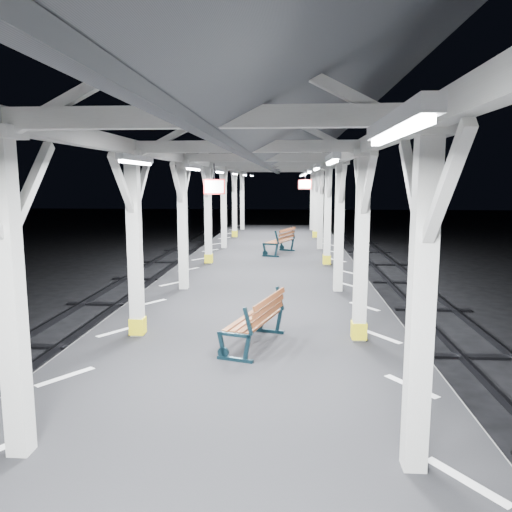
# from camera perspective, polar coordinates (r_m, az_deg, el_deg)

# --- Properties ---
(ground) EXTENTS (120.00, 120.00, 0.00)m
(ground) POSITION_cam_1_polar(r_m,az_deg,el_deg) (7.70, -2.45, -21.02)
(ground) COLOR black
(ground) RESTS_ON ground
(platform) EXTENTS (6.00, 50.00, 1.00)m
(platform) POSITION_cam_1_polar(r_m,az_deg,el_deg) (7.47, -2.48, -17.69)
(platform) COLOR black
(platform) RESTS_ON ground
(hazard_stripes_left) EXTENTS (1.00, 48.00, 0.01)m
(hazard_stripes_left) POSITION_cam_1_polar(r_m,az_deg,el_deg) (7.90, -20.92, -12.76)
(hazard_stripes_left) COLOR silver
(hazard_stripes_left) RESTS_ON platform
(hazard_stripes_right) EXTENTS (1.00, 48.00, 0.01)m
(hazard_stripes_right) POSITION_cam_1_polar(r_m,az_deg,el_deg) (7.41, 17.29, -14.02)
(hazard_stripes_right) COLOR silver
(hazard_stripes_right) RESTS_ON platform
(canopy) EXTENTS (5.40, 49.00, 4.65)m
(canopy) POSITION_cam_1_polar(r_m,az_deg,el_deg) (6.72, -2.72, 15.02)
(canopy) COLOR silver
(canopy) RESTS_ON platform
(bench_mid) EXTENTS (1.06, 1.77, 0.90)m
(bench_mid) POSITION_cam_1_polar(r_m,az_deg,el_deg) (8.52, 0.28, -7.22)
(bench_mid) COLOR #0F262F
(bench_mid) RESTS_ON platform
(bench_far) EXTENTS (1.24, 1.95, 1.00)m
(bench_far) POSITION_cam_1_polar(r_m,az_deg,el_deg) (19.22, 2.98, 1.81)
(bench_far) COLOR #0F262F
(bench_far) RESTS_ON platform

